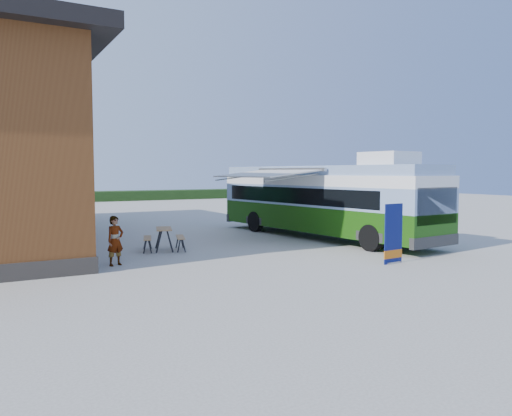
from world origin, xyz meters
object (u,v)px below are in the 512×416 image
banner (393,239)px  slurry_tanker (57,205)px  person_a (115,241)px  person_b (73,220)px  picnic_table (164,234)px  bus (322,198)px

banner → slurry_tanker: bearing=108.4°
person_a → slurry_tanker: (0.00, 13.69, 0.37)m
person_b → picnic_table: bearing=50.9°
bus → person_a: (-9.86, -2.33, -1.00)m
bus → person_a: bearing=-172.6°
picnic_table → slurry_tanker: slurry_tanker is taller
slurry_tanker → bus: bearing=-51.1°
person_b → slurry_tanker: slurry_tanker is taller
banner → slurry_tanker: size_ratio=0.36×
bus → banner: bearing=-112.2°
banner → picnic_table: (-5.66, 6.20, -0.16)m
picnic_table → person_b: person_b is taller
banner → person_b: banner is taller
banner → person_a: bearing=147.2°
picnic_table → slurry_tanker: (-2.33, 11.54, 0.52)m
person_a → person_b: size_ratio=1.00×
picnic_table → person_a: (-2.33, -2.15, 0.15)m
bus → banner: 6.73m
slurry_tanker → picnic_table: bearing=-80.7°
bus → picnic_table: bus is taller
bus → slurry_tanker: 15.05m
picnic_table → slurry_tanker: bearing=118.1°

